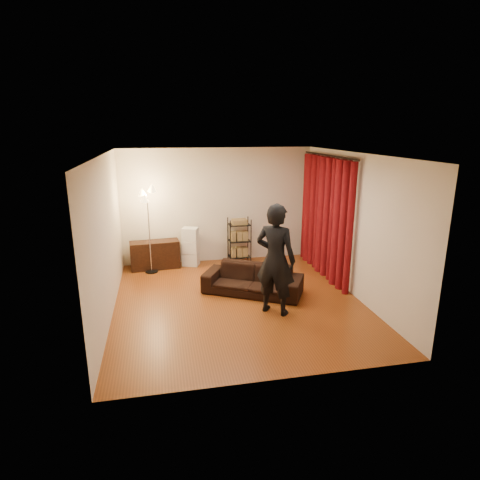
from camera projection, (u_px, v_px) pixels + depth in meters
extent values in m
plane|color=brown|center=(238.00, 301.00, 7.52)|extent=(5.00, 5.00, 0.00)
plane|color=white|center=(238.00, 154.00, 6.79)|extent=(5.00, 5.00, 0.00)
plane|color=beige|center=(218.00, 206.00, 9.52)|extent=(5.00, 0.00, 5.00)
plane|color=beige|center=(278.00, 282.00, 4.80)|extent=(5.00, 0.00, 5.00)
plane|color=beige|center=(107.00, 238.00, 6.73)|extent=(0.00, 5.00, 5.00)
plane|color=beige|center=(354.00, 225.00, 7.58)|extent=(0.00, 5.00, 5.00)
cylinder|color=black|center=(329.00, 156.00, 8.30)|extent=(0.04, 2.65, 0.04)
imported|color=black|center=(253.00, 280.00, 7.81)|extent=(2.02, 1.56, 0.55)
imported|color=black|center=(275.00, 260.00, 6.81)|extent=(0.85, 0.81, 1.94)
cube|color=black|center=(155.00, 255.00, 9.21)|extent=(1.13, 0.51, 0.64)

